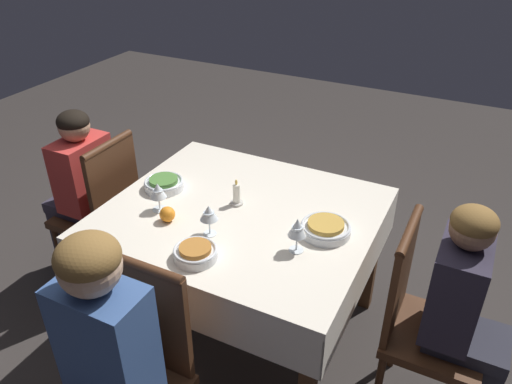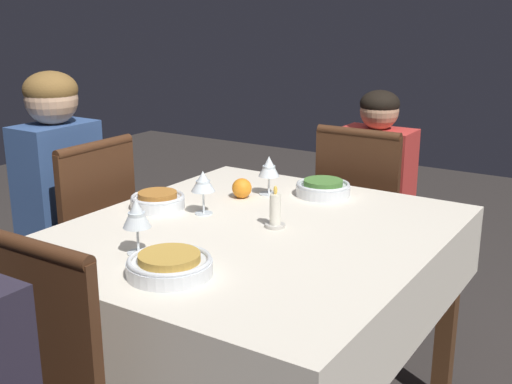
% 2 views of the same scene
% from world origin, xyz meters
% --- Properties ---
extents(dining_table, '(1.20, 1.05, 0.73)m').
position_xyz_m(dining_table, '(0.00, 0.00, 0.64)').
color(dining_table, silver).
rests_on(dining_table, ground_plane).
extents(chair_north, '(0.38, 0.38, 0.92)m').
position_xyz_m(chair_north, '(0.02, 0.78, 0.50)').
color(chair_north, '#472816').
rests_on(chair_north, ground_plane).
extents(chair_east, '(0.38, 0.38, 0.92)m').
position_xyz_m(chair_east, '(0.85, -0.00, 0.50)').
color(chair_east, '#472816').
rests_on(chair_east, ground_plane).
extents(person_adult_denim, '(0.30, 0.34, 1.16)m').
position_xyz_m(person_adult_denim, '(0.02, 0.93, 0.66)').
color(person_adult_denim, '#282833').
rests_on(person_adult_denim, ground_plane).
extents(person_child_red, '(0.33, 0.30, 1.05)m').
position_xyz_m(person_child_red, '(1.01, -0.00, 0.58)').
color(person_child_red, '#383342').
rests_on(person_child_red, ground_plane).
extents(bowl_north, '(0.18, 0.18, 0.06)m').
position_xyz_m(bowl_north, '(-0.00, 0.38, 0.76)').
color(bowl_north, silver).
rests_on(bowl_north, dining_table).
extents(wine_glass_north, '(0.08, 0.08, 0.14)m').
position_xyz_m(wine_glass_north, '(0.03, 0.21, 0.84)').
color(wine_glass_north, white).
rests_on(wine_glass_north, dining_table).
extents(bowl_east, '(0.19, 0.19, 0.06)m').
position_xyz_m(bowl_east, '(0.43, -0.01, 0.76)').
color(bowl_east, silver).
rests_on(bowl_east, dining_table).
extents(wine_glass_east, '(0.07, 0.07, 0.14)m').
position_xyz_m(wine_glass_east, '(0.34, 0.15, 0.83)').
color(wine_glass_east, white).
rests_on(wine_glass_east, dining_table).
extents(bowl_west, '(0.22, 0.22, 0.06)m').
position_xyz_m(bowl_west, '(-0.40, -0.01, 0.76)').
color(bowl_west, silver).
rests_on(bowl_west, dining_table).
extents(wine_glass_west, '(0.08, 0.08, 0.15)m').
position_xyz_m(wine_glass_west, '(-0.34, 0.15, 0.84)').
color(wine_glass_west, white).
rests_on(wine_glass_west, dining_table).
extents(candle_centerpiece, '(0.06, 0.06, 0.13)m').
position_xyz_m(candle_centerpiece, '(0.05, -0.05, 0.78)').
color(candle_centerpiece, beige).
rests_on(candle_centerpiece, dining_table).
extents(orange_fruit, '(0.07, 0.07, 0.07)m').
position_xyz_m(orange_fruit, '(0.25, 0.21, 0.77)').
color(orange_fruit, orange).
rests_on(orange_fruit, dining_table).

